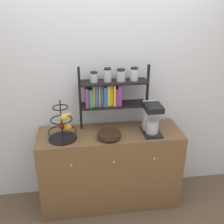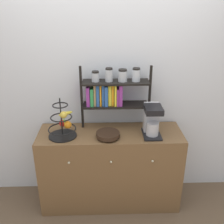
% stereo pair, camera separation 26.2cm
% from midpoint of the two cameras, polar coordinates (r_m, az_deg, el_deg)
% --- Properties ---
extents(ground_plane, '(12.00, 12.00, 0.00)m').
position_cam_midpoint_polar(ground_plane, '(3.06, 2.42, -21.50)').
color(ground_plane, brown).
extents(wall_back, '(7.00, 0.05, 2.60)m').
position_cam_midpoint_polar(wall_back, '(2.81, 2.11, 5.73)').
color(wall_back, silver).
rests_on(wall_back, ground_plane).
extents(sideboard, '(1.49, 0.50, 0.88)m').
position_cam_midpoint_polar(sideboard, '(2.95, 2.23, -12.14)').
color(sideboard, brown).
rests_on(sideboard, ground_plane).
extents(coffee_maker, '(0.18, 0.26, 0.32)m').
position_cam_midpoint_polar(coffee_maker, '(2.67, 11.48, -1.69)').
color(coffee_maker, black).
rests_on(coffee_maker, sideboard).
extents(fruit_stand, '(0.28, 0.28, 0.41)m').
position_cam_midpoint_polar(fruit_stand, '(2.62, -7.84, -2.64)').
color(fruit_stand, black).
rests_on(fruit_stand, sideboard).
extents(wooden_bowl, '(0.24, 0.24, 0.06)m').
position_cam_midpoint_polar(wooden_bowl, '(2.60, 1.98, -5.02)').
color(wooden_bowl, black).
rests_on(wooden_bowl, sideboard).
extents(shelf_hutch, '(0.73, 0.20, 0.67)m').
position_cam_midpoint_polar(shelf_hutch, '(2.68, 2.44, 4.53)').
color(shelf_hutch, black).
rests_on(shelf_hutch, sideboard).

